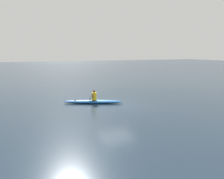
# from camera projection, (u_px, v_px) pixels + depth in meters

# --- Properties ---
(ground_plane) EXTENTS (160.00, 160.00, 0.00)m
(ground_plane) POSITION_uv_depth(u_px,v_px,m) (116.00, 105.00, 15.88)
(ground_plane) COLOR #1E2D3D
(kayak) EXTENTS (4.35, 2.29, 0.27)m
(kayak) POSITION_uv_depth(u_px,v_px,m) (93.00, 102.00, 16.29)
(kayak) COLOR #1959A5
(kayak) RESTS_ON ground
(kayaker) EXTENTS (0.99, 2.30, 0.78)m
(kayaker) POSITION_uv_depth(u_px,v_px,m) (94.00, 96.00, 16.21)
(kayaker) COLOR yellow
(kayaker) RESTS_ON kayak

